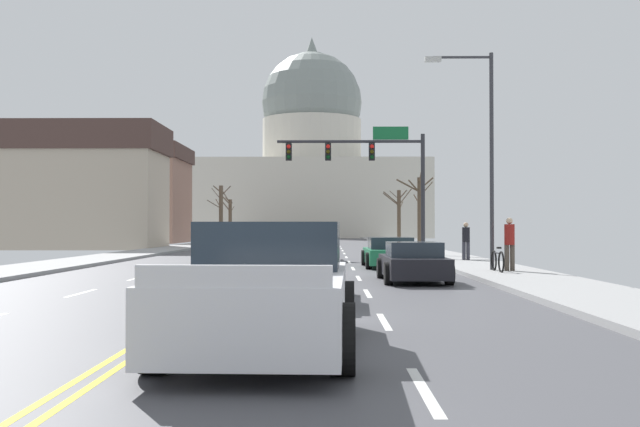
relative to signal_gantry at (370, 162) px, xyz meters
The scene contains 22 objects.
ground 14.31m from the signal_gantry, 110.96° to the right, with size 20.00×180.00×0.20m.
signal_gantry is the anchor object (origin of this frame).
street_lamp_right 13.95m from the signal_gantry, 77.20° to the right, with size 2.37×0.24×7.52m.
capitol_building 71.81m from the signal_gantry, 93.83° to the left, with size 34.36×20.90×30.61m.
sedan_near_00 6.72m from the signal_gantry, 124.96° to the right, with size 2.12×4.41×1.24m.
sedan_near_01 10.66m from the signal_gantry, 88.66° to the right, with size 2.16×4.42×1.20m.
sedan_near_02 17.73m from the signal_gantry, 89.08° to the right, with size 1.95×4.30×1.18m.
sedan_near_03 23.42m from the signal_gantry, 97.23° to the right, with size 2.08×4.37×1.27m.
pickup_truck_near_04 29.46m from the signal_gantry, 96.05° to the right, with size 2.48×5.27×1.69m.
sedan_oncoming_00 9.34m from the signal_gantry, 141.58° to the left, with size 2.01×4.51×1.19m.
sedan_oncoming_01 19.76m from the signal_gantry, 110.42° to the left, with size 2.03×4.27×1.24m.
sedan_oncoming_02 32.29m from the signal_gantry, 108.60° to the left, with size 2.09×4.25×1.22m.
sedan_oncoming_03 42.99m from the signal_gantry, 103.17° to the left, with size 2.15×4.32×1.26m.
flank_building_00 41.23m from the signal_gantry, 124.25° to the left, with size 13.07×10.15×9.74m.
flank_building_01 25.20m from the signal_gantry, 146.28° to the left, with size 13.23×7.06×9.06m.
bare_tree_00 11.72m from the signal_gantry, 69.97° to the left, with size 2.58×2.42×5.16m.
bare_tree_01 40.24m from the signal_gantry, 108.49° to the left, with size 1.41×2.22×5.46m.
bare_tree_02 27.94m from the signal_gantry, 81.34° to the left, with size 2.64×1.64×4.95m.
bare_tree_03 35.40m from the signal_gantry, 111.44° to the left, with size 2.15×2.53×5.60m.
pedestrian_00 8.44m from the signal_gantry, 58.35° to the right, with size 0.35×0.34×1.68m.
pedestrian_01 15.21m from the signal_gantry, 74.71° to the right, with size 0.35×0.34×1.79m.
bicycle_parked 15.61m from the signal_gantry, 76.91° to the right, with size 0.12×1.77×0.85m.
Camera 1 is at (2.55, -26.14, 1.63)m, focal length 40.63 mm.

